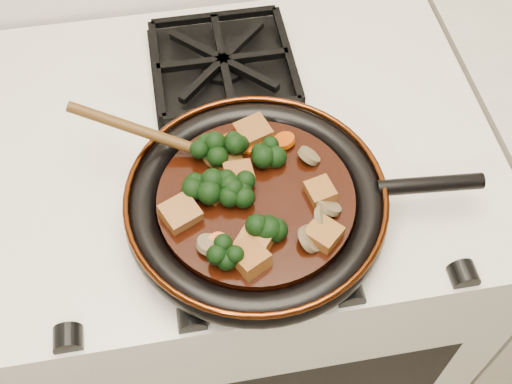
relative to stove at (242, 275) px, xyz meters
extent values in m
cube|color=beige|center=(0.00, 0.00, 0.00)|extent=(0.76, 0.60, 0.90)
cylinder|color=black|center=(0.00, -0.15, 0.48)|extent=(0.32, 0.32, 0.01)
torus|color=black|center=(0.00, -0.15, 0.49)|extent=(0.34, 0.34, 0.04)
torus|color=#451C09|center=(0.00, -0.15, 0.51)|extent=(0.34, 0.34, 0.01)
cylinder|color=black|center=(0.23, -0.17, 0.51)|extent=(0.14, 0.03, 0.02)
cylinder|color=black|center=(0.00, -0.15, 0.50)|extent=(0.26, 0.26, 0.02)
cube|color=brown|center=(-0.01, -0.22, 0.52)|extent=(0.06, 0.05, 0.03)
cube|color=brown|center=(-0.02, -0.24, 0.52)|extent=(0.05, 0.06, 0.03)
cube|color=brown|center=(-0.05, -0.13, 0.52)|extent=(0.05, 0.05, 0.03)
cube|color=brown|center=(0.08, -0.16, 0.52)|extent=(0.04, 0.04, 0.02)
cube|color=brown|center=(-0.10, -0.17, 0.52)|extent=(0.06, 0.06, 0.03)
cube|color=brown|center=(0.07, -0.22, 0.52)|extent=(0.05, 0.05, 0.02)
cube|color=brown|center=(-0.01, -0.12, 0.52)|extent=(0.04, 0.04, 0.02)
cube|color=brown|center=(0.02, -0.05, 0.52)|extent=(0.05, 0.05, 0.02)
cylinder|color=#A23704|center=(0.06, -0.07, 0.51)|extent=(0.03, 0.03, 0.02)
cylinder|color=#A23704|center=(0.03, -0.09, 0.51)|extent=(0.03, 0.03, 0.01)
cylinder|color=#A23704|center=(-0.02, -0.06, 0.51)|extent=(0.03, 0.03, 0.02)
cylinder|color=#A23704|center=(0.01, -0.07, 0.51)|extent=(0.03, 0.03, 0.01)
cylinder|color=#A23704|center=(-0.05, -0.21, 0.51)|extent=(0.03, 0.03, 0.02)
cylinder|color=brown|center=(0.09, -0.18, 0.52)|extent=(0.04, 0.04, 0.03)
cylinder|color=brown|center=(-0.07, -0.21, 0.52)|extent=(0.05, 0.05, 0.02)
cylinder|color=brown|center=(0.08, -0.20, 0.52)|extent=(0.04, 0.04, 0.03)
cylinder|color=brown|center=(0.06, -0.23, 0.52)|extent=(0.03, 0.04, 0.03)
cylinder|color=brown|center=(0.08, -0.10, 0.52)|extent=(0.04, 0.04, 0.03)
ellipsoid|color=#492D0F|center=(-0.03, -0.09, 0.51)|extent=(0.07, 0.06, 0.02)
cylinder|color=#492D0F|center=(-0.13, -0.05, 0.54)|extent=(0.02, 0.02, 0.21)
camera|label=1|loc=(-0.08, -0.60, 1.19)|focal=45.00mm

